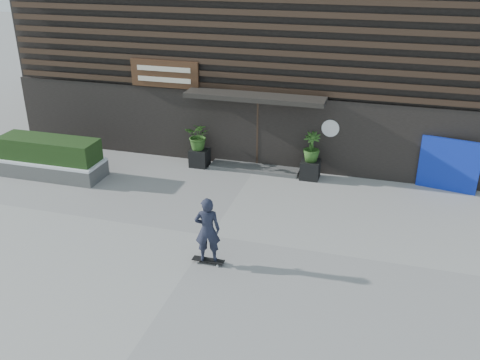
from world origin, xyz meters
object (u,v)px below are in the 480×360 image
(planter_pot_left, at_px, (200,157))
(raised_bed, at_px, (52,168))
(blue_tarp, at_px, (449,165))
(skateboarder, at_px, (207,230))
(planter_pot_right, at_px, (310,170))

(planter_pot_left, xyz_separation_m, raised_bed, (-4.38, -2.11, -0.05))
(blue_tarp, relative_size, skateboarder, 1.02)
(blue_tarp, bearing_deg, planter_pot_right, -165.10)
(planter_pot_left, xyz_separation_m, skateboarder, (2.28, -5.63, 0.60))
(planter_pot_right, distance_m, skateboarder, 5.86)
(planter_pot_right, bearing_deg, raised_bed, -165.53)
(blue_tarp, bearing_deg, skateboarder, -123.02)
(raised_bed, bearing_deg, planter_pot_right, 14.47)
(planter_pot_left, relative_size, blue_tarp, 0.34)
(planter_pot_left, bearing_deg, blue_tarp, 2.16)
(planter_pot_right, distance_m, raised_bed, 8.44)
(planter_pot_left, height_order, skateboarder, skateboarder)
(planter_pot_left, distance_m, skateboarder, 6.11)
(raised_bed, distance_m, skateboarder, 7.56)
(planter_pot_right, relative_size, skateboarder, 0.35)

